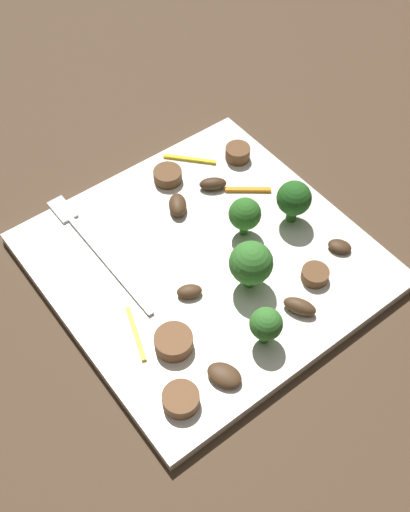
{
  "coord_description": "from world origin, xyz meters",
  "views": [
    {
      "loc": [
        -0.29,
        0.23,
        0.5
      ],
      "look_at": [
        0.0,
        0.0,
        0.01
      ],
      "focal_mm": 43.55,
      "sensor_mm": 36.0,
      "label": 1
    }
  ],
  "objects_px": {
    "sausage_slice_0": "(174,342)",
    "pepper_strip_1": "(136,333)",
    "pepper_strip_0": "(190,159)",
    "plate": "(205,260)",
    "broccoli_floret_3": "(266,324)",
    "mushroom_2": "(178,205)",
    "mushroom_1": "(340,246)",
    "sausage_slice_4": "(238,153)",
    "sausage_slice_2": "(181,399)",
    "pepper_strip_2": "(248,190)",
    "mushroom_0": "(213,184)",
    "mushroom_4": "(224,375)",
    "broccoli_floret_0": "(246,215)",
    "mushroom_5": "(300,306)",
    "broccoli_floret_2": "(294,199)",
    "mushroom_3": "(189,291)",
    "sausage_slice_1": "(315,275)",
    "broccoli_floret_1": "(251,263)",
    "fork": "(92,244)",
    "sausage_slice_3": "(168,176)"
  },
  "relations": [
    {
      "from": "mushroom_3",
      "to": "mushroom_4",
      "type": "distance_m",
      "value": 0.09
    },
    {
      "from": "plate",
      "to": "mushroom_3",
      "type": "bearing_deg",
      "value": 124.74
    },
    {
      "from": "mushroom_1",
      "to": "broccoli_floret_0",
      "type": "bearing_deg",
      "value": 40.55
    },
    {
      "from": "sausage_slice_1",
      "to": "mushroom_3",
      "type": "distance_m",
      "value": 0.12
    },
    {
      "from": "broccoli_floret_2",
      "to": "mushroom_3",
      "type": "bearing_deg",
      "value": 94.82
    },
    {
      "from": "mushroom_0",
      "to": "mushroom_1",
      "type": "height_order",
      "value": "mushroom_0"
    },
    {
      "from": "plate",
      "to": "mushroom_5",
      "type": "height_order",
      "value": "mushroom_5"
    },
    {
      "from": "sausage_slice_3",
      "to": "mushroom_5",
      "type": "height_order",
      "value": "same"
    },
    {
      "from": "mushroom_2",
      "to": "sausage_slice_0",
      "type": "bearing_deg",
      "value": 142.87
    },
    {
      "from": "sausage_slice_4",
      "to": "mushroom_5",
      "type": "xyz_separation_m",
      "value": [
        -0.19,
        0.08,
        -0.0
      ]
    },
    {
      "from": "fork",
      "to": "pepper_strip_0",
      "type": "height_order",
      "value": "same"
    },
    {
      "from": "sausage_slice_0",
      "to": "sausage_slice_2",
      "type": "bearing_deg",
      "value": 150.58
    },
    {
      "from": "sausage_slice_4",
      "to": "mushroom_0",
      "type": "distance_m",
      "value": 0.05
    },
    {
      "from": "broccoli_floret_0",
      "to": "mushroom_2",
      "type": "height_order",
      "value": "broccoli_floret_0"
    },
    {
      "from": "broccoli_floret_1",
      "to": "mushroom_2",
      "type": "bearing_deg",
      "value": -0.84
    },
    {
      "from": "sausage_slice_3",
      "to": "pepper_strip_1",
      "type": "relative_size",
      "value": 0.54
    },
    {
      "from": "sausage_slice_2",
      "to": "mushroom_5",
      "type": "distance_m",
      "value": 0.14
    },
    {
      "from": "mushroom_1",
      "to": "pepper_strip_1",
      "type": "bearing_deg",
      "value": 79.01
    },
    {
      "from": "broccoli_floret_0",
      "to": "broccoli_floret_2",
      "type": "xyz_separation_m",
      "value": [
        -0.01,
        -0.05,
        0.0
      ]
    },
    {
      "from": "broccoli_floret_3",
      "to": "pepper_strip_2",
      "type": "relative_size",
      "value": 0.86
    },
    {
      "from": "mushroom_2",
      "to": "mushroom_4",
      "type": "height_order",
      "value": "mushroom_2"
    },
    {
      "from": "broccoli_floret_1",
      "to": "pepper_strip_2",
      "type": "distance_m",
      "value": 0.12
    },
    {
      "from": "broccoli_floret_2",
      "to": "sausage_slice_1",
      "type": "relative_size",
      "value": 1.87
    },
    {
      "from": "pepper_strip_0",
      "to": "plate",
      "type": "bearing_deg",
      "value": 149.79
    },
    {
      "from": "sausage_slice_0",
      "to": "pepper_strip_1",
      "type": "bearing_deg",
      "value": 33.6
    },
    {
      "from": "broccoli_floret_2",
      "to": "sausage_slice_4",
      "type": "bearing_deg",
      "value": -7.37
    },
    {
      "from": "sausage_slice_1",
      "to": "mushroom_2",
      "type": "height_order",
      "value": "mushroom_2"
    },
    {
      "from": "broccoli_floret_3",
      "to": "mushroom_2",
      "type": "height_order",
      "value": "broccoli_floret_3"
    },
    {
      "from": "broccoli_floret_3",
      "to": "sausage_slice_4",
      "type": "height_order",
      "value": "broccoli_floret_3"
    },
    {
      "from": "pepper_strip_1",
      "to": "sausage_slice_0",
      "type": "bearing_deg",
      "value": -146.4
    },
    {
      "from": "mushroom_0",
      "to": "mushroom_4",
      "type": "relative_size",
      "value": 0.93
    },
    {
      "from": "broccoli_floret_1",
      "to": "pepper_strip_0",
      "type": "relative_size",
      "value": 0.91
    },
    {
      "from": "broccoli_floret_2",
      "to": "fork",
      "type": "bearing_deg",
      "value": 62.31
    },
    {
      "from": "broccoli_floret_3",
      "to": "fork",
      "type": "bearing_deg",
      "value": 19.46
    },
    {
      "from": "mushroom_2",
      "to": "pepper_strip_1",
      "type": "bearing_deg",
      "value": 129.87
    },
    {
      "from": "sausage_slice_2",
      "to": "mushroom_4",
      "type": "relative_size",
      "value": 1.01
    },
    {
      "from": "mushroom_3",
      "to": "sausage_slice_1",
      "type": "bearing_deg",
      "value": -118.52
    },
    {
      "from": "sausage_slice_2",
      "to": "pepper_strip_1",
      "type": "xyz_separation_m",
      "value": [
        0.08,
        -0.01,
        -0.0
      ]
    },
    {
      "from": "mushroom_1",
      "to": "pepper_strip_1",
      "type": "distance_m",
      "value": 0.22
    },
    {
      "from": "pepper_strip_2",
      "to": "sausage_slice_1",
      "type": "bearing_deg",
      "value": 169.72
    },
    {
      "from": "mushroom_4",
      "to": "pepper_strip_2",
      "type": "distance_m",
      "value": 0.22
    },
    {
      "from": "sausage_slice_0",
      "to": "pepper_strip_1",
      "type": "relative_size",
      "value": 0.6
    },
    {
      "from": "plate",
      "to": "mushroom_5",
      "type": "distance_m",
      "value": 0.11
    },
    {
      "from": "fork",
      "to": "mushroom_4",
      "type": "distance_m",
      "value": 0.19
    },
    {
      "from": "broccoli_floret_0",
      "to": "pepper_strip_0",
      "type": "xyz_separation_m",
      "value": [
        0.12,
        -0.02,
        -0.03
      ]
    },
    {
      "from": "sausage_slice_0",
      "to": "sausage_slice_2",
      "type": "xyz_separation_m",
      "value": [
        -0.05,
        0.03,
        -0.0
      ]
    },
    {
      "from": "mushroom_0",
      "to": "pepper_strip_1",
      "type": "relative_size",
      "value": 0.51
    },
    {
      "from": "sausage_slice_1",
      "to": "mushroom_4",
      "type": "distance_m",
      "value": 0.14
    },
    {
      "from": "sausage_slice_1",
      "to": "mushroom_1",
      "type": "bearing_deg",
      "value": -76.14
    },
    {
      "from": "broccoli_floret_0",
      "to": "mushroom_5",
      "type": "bearing_deg",
      "value": 169.59
    }
  ]
}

